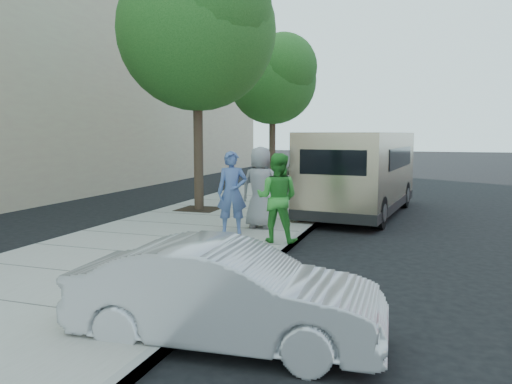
% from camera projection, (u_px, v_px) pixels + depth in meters
% --- Properties ---
extents(ground, '(120.00, 120.00, 0.00)m').
position_uv_depth(ground, '(243.00, 234.00, 12.07)').
color(ground, black).
rests_on(ground, ground).
extents(sidewalk, '(5.00, 60.00, 0.15)m').
position_uv_depth(sidewalk, '(206.00, 228.00, 12.38)').
color(sidewalk, gray).
rests_on(sidewalk, ground).
extents(curb_face, '(0.12, 60.00, 0.16)m').
position_uv_depth(curb_face, '(301.00, 235.00, 11.60)').
color(curb_face, gray).
rests_on(curb_face, ground).
extents(tree_near, '(4.62, 4.60, 7.53)m').
position_uv_depth(tree_near, '(198.00, 25.00, 14.40)').
color(tree_near, black).
rests_on(tree_near, sidewalk).
extents(tree_far, '(3.92, 3.80, 6.49)m').
position_uv_depth(tree_far, '(274.00, 76.00, 21.62)').
color(tree_far, black).
rests_on(tree_far, sidewalk).
extents(parking_meter, '(0.29, 0.20, 1.32)m').
position_uv_depth(parking_meter, '(296.00, 185.00, 12.87)').
color(parking_meter, gray).
rests_on(parking_meter, sidewalk).
extents(van, '(2.86, 6.78, 2.45)m').
position_uv_depth(van, '(361.00, 171.00, 14.94)').
color(van, tan).
rests_on(van, ground).
extents(sedan, '(3.68, 1.50, 1.19)m').
position_uv_depth(sedan, '(226.00, 294.00, 5.70)').
color(sedan, '#B5B7BD').
rests_on(sedan, ground).
extents(person_officer, '(0.80, 0.67, 1.87)m').
position_uv_depth(person_officer, '(232.00, 192.00, 11.33)').
color(person_officer, '#486199').
rests_on(person_officer, sidewalk).
extents(person_green_shirt, '(0.92, 0.73, 1.87)m').
position_uv_depth(person_green_shirt, '(277.00, 198.00, 10.43)').
color(person_green_shirt, green).
rests_on(person_green_shirt, sidewalk).
extents(person_gray_shirt, '(0.96, 0.63, 1.97)m').
position_uv_depth(person_gray_shirt, '(261.00, 187.00, 11.97)').
color(person_gray_shirt, gray).
rests_on(person_gray_shirt, sidewalk).
extents(person_striped_polo, '(1.13, 1.03, 1.85)m').
position_uv_depth(person_striped_polo, '(296.00, 186.00, 12.95)').
color(person_striped_polo, gray).
rests_on(person_striped_polo, sidewalk).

